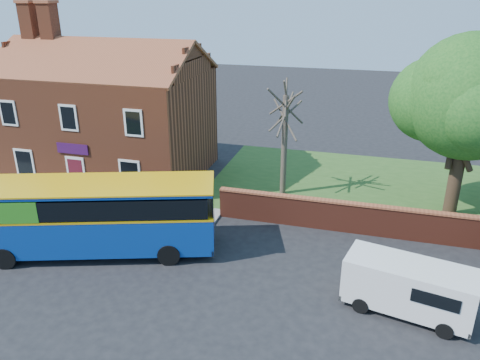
% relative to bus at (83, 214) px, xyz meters
% --- Properties ---
extents(ground, '(120.00, 120.00, 0.00)m').
position_rel_bus_xyz_m(ground, '(2.77, -1.80, -1.90)').
color(ground, black).
rests_on(ground, ground).
extents(pavement, '(18.00, 3.50, 0.12)m').
position_rel_bus_xyz_m(pavement, '(-4.23, 3.95, -1.84)').
color(pavement, gray).
rests_on(pavement, ground).
extents(kerb, '(18.00, 0.15, 0.14)m').
position_rel_bus_xyz_m(kerb, '(-4.23, 2.20, -1.83)').
color(kerb, slate).
rests_on(kerb, ground).
extents(grass_strip, '(26.00, 12.00, 0.04)m').
position_rel_bus_xyz_m(grass_strip, '(15.77, 11.20, -1.88)').
color(grass_strip, '#426B28').
rests_on(grass_strip, ground).
extents(shop_building, '(12.30, 8.13, 10.50)m').
position_rel_bus_xyz_m(shop_building, '(-4.25, 9.70, 1.51)').
color(shop_building, brown).
rests_on(shop_building, ground).
extents(boundary_wall, '(22.00, 0.38, 1.60)m').
position_rel_bus_xyz_m(boundary_wall, '(15.77, 5.20, -1.09)').
color(boundary_wall, maroon).
rests_on(boundary_wall, ground).
extents(bus, '(11.33, 6.09, 3.35)m').
position_rel_bus_xyz_m(bus, '(0.00, 0.00, 0.00)').
color(bus, '#0D3794').
rests_on(bus, ground).
extents(van_near, '(4.85, 2.77, 2.00)m').
position_rel_bus_xyz_m(van_near, '(13.91, -0.59, -0.78)').
color(van_near, white).
rests_on(van_near, ground).
extents(large_tree, '(7.77, 6.15, 9.48)m').
position_rel_bus_xyz_m(large_tree, '(16.56, 8.59, 4.31)').
color(large_tree, black).
rests_on(large_tree, ground).
extents(bare_tree, '(2.40, 2.86, 6.41)m').
position_rel_bus_xyz_m(bare_tree, '(7.39, 8.94, 1.39)').
color(bare_tree, '#4C4238').
rests_on(bare_tree, ground).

